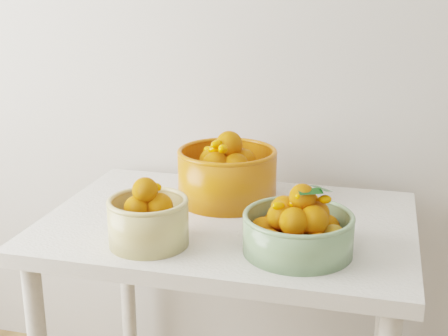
% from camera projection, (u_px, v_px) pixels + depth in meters
% --- Properties ---
extents(table, '(1.00, 0.70, 0.75)m').
position_uv_depth(table, '(228.00, 251.00, 1.73)').
color(table, silver).
rests_on(table, ground).
extents(bowl_cream, '(0.27, 0.27, 0.17)m').
position_uv_depth(bowl_cream, '(148.00, 219.00, 1.53)').
color(bowl_cream, tan).
rests_on(bowl_cream, table).
extents(bowl_green, '(0.31, 0.31, 0.17)m').
position_uv_depth(bowl_green, '(298.00, 229.00, 1.49)').
color(bowl_green, gray).
rests_on(bowl_green, table).
extents(bowl_orange, '(0.30, 0.30, 0.21)m').
position_uv_depth(bowl_orange, '(227.00, 174.00, 1.82)').
color(bowl_orange, '#C0520C').
rests_on(bowl_orange, table).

